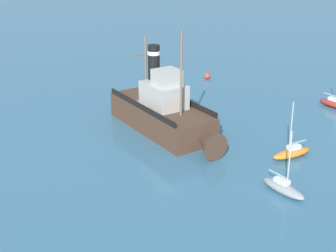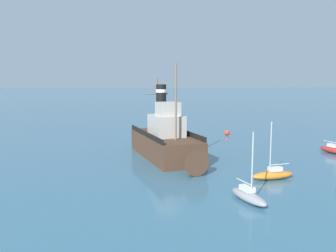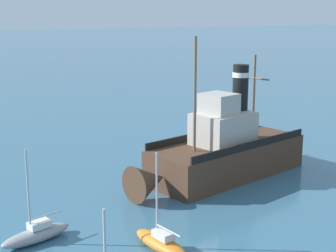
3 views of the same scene
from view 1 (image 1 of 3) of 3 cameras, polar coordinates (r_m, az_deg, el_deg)
The scene contains 6 objects.
ground_plane at distance 49.01m, azimuth -2.23°, elevation -0.13°, with size 600.00×600.00×0.00m, color #38667F.
old_tugboat at distance 47.43m, azimuth -0.39°, elevation 1.50°, with size 7.20×14.79×9.90m.
sailboat_red at distance 56.93m, azimuth 18.01°, elevation 2.37°, with size 2.19×3.96×4.90m.
sailboat_orange at distance 43.76m, azimuth 13.55°, elevation -2.88°, with size 3.94×1.76×4.90m.
sailboat_grey at distance 38.01m, azimuth 12.66°, elevation -6.68°, with size 2.14×3.96×4.90m.
mooring_buoy at distance 64.64m, azimuth 4.37°, elevation 5.54°, with size 0.75×0.75×0.75m, color red.
Camera 1 is at (12.70, 43.78, 17.99)m, focal length 55.00 mm.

